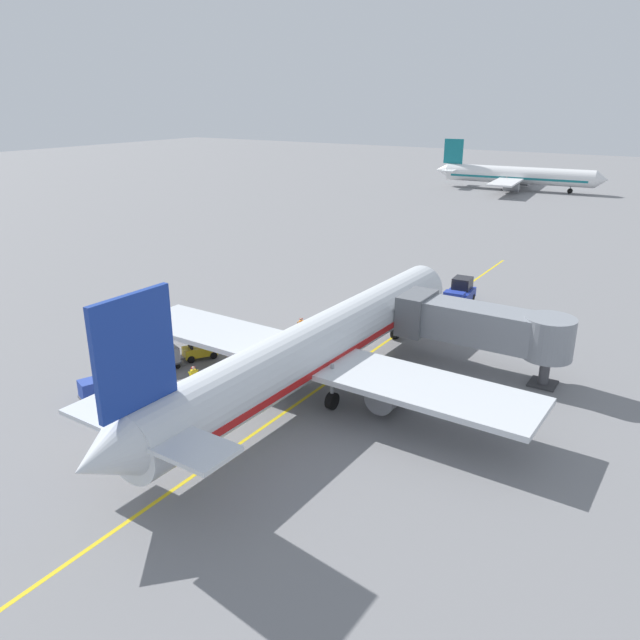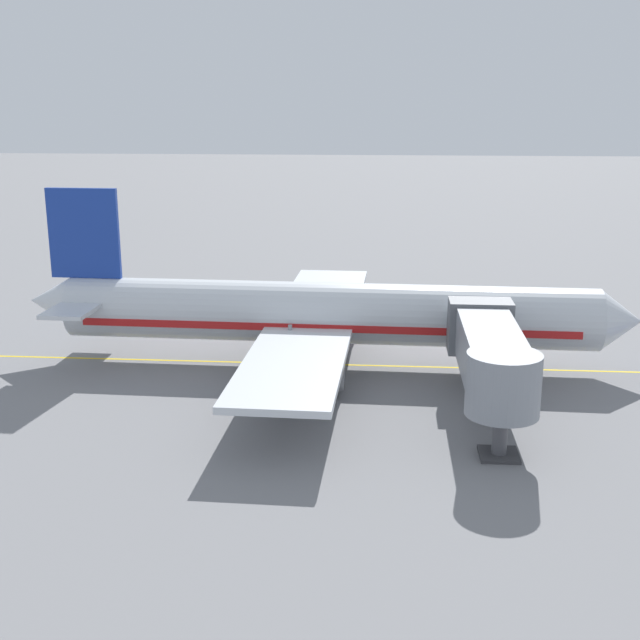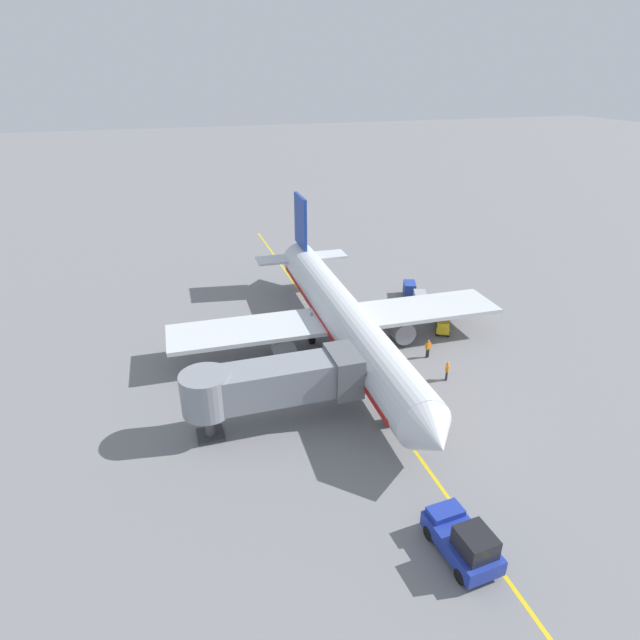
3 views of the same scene
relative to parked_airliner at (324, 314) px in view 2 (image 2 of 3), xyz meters
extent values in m
plane|color=slate|center=(0.01, 1.97, -3.19)|extent=(400.00, 400.00, 0.00)
cube|color=gold|center=(0.01, 1.97, -3.18)|extent=(0.24, 80.00, 0.01)
cylinder|color=silver|center=(0.01, 0.27, 0.10)|extent=(4.52, 32.08, 3.70)
cube|color=red|center=(0.01, 0.27, -0.36)|extent=(4.49, 29.53, 0.44)
cone|color=silver|center=(0.45, 17.47, 0.10)|extent=(3.69, 2.49, 3.63)
cone|color=silver|center=(-0.44, -17.12, 0.40)|extent=(3.22, 2.88, 3.14)
cube|color=black|center=(0.40, 15.67, 0.75)|extent=(2.80, 1.17, 0.60)
cube|color=silver|center=(-0.02, -0.73, -0.55)|extent=(30.12, 5.97, 0.36)
cylinder|color=gray|center=(-5.50, 0.21, -1.80)|extent=(2.08, 3.25, 2.00)
cylinder|color=gray|center=(5.50, -0.07, -1.80)|extent=(2.08, 3.25, 2.00)
cube|color=#193899|center=(-0.38, -14.72, 4.70)|extent=(0.43, 4.41, 5.50)
cube|color=silver|center=(-0.37, -14.52, 0.65)|extent=(10.06, 2.86, 0.24)
cylinder|color=black|center=(0.29, 11.47, -2.64)|extent=(0.48, 1.11, 1.10)
cylinder|color=gray|center=(0.29, 11.47, -1.09)|extent=(0.24, 0.24, 2.00)
cylinder|color=black|center=(-2.34, -1.67, -2.64)|extent=(0.48, 1.11, 1.10)
cylinder|color=gray|center=(-2.34, -1.67, -1.09)|extent=(0.24, 0.24, 2.00)
cylinder|color=black|center=(2.25, -1.79, -2.64)|extent=(0.48, 1.11, 1.10)
cylinder|color=gray|center=(2.25, -1.79, -1.09)|extent=(0.24, 0.24, 2.00)
cube|color=gray|center=(7.52, 9.02, 0.30)|extent=(10.48, 2.80, 2.60)
cube|color=slate|center=(3.08, 9.02, 0.30)|extent=(2.00, 3.50, 2.99)
cylinder|color=gray|center=(12.76, 9.02, 0.30)|extent=(3.36, 3.36, 2.86)
cylinder|color=#4C4C51|center=(12.76, 9.02, -2.09)|extent=(0.70, 0.70, 2.19)
cube|color=#38383A|center=(12.76, 9.02, -3.11)|extent=(1.80, 1.80, 0.16)
cube|color=gold|center=(-10.43, -0.26, -2.56)|extent=(2.31, 2.76, 0.70)
cube|color=gold|center=(-10.08, 0.33, -1.99)|extent=(1.41, 1.42, 0.44)
cube|color=black|center=(-10.78, -0.85, -1.89)|extent=(0.80, 0.57, 0.64)
cylinder|color=black|center=(-10.36, -0.16, -1.91)|extent=(0.20, 0.27, 0.54)
cylinder|color=black|center=(-10.44, 0.76, -2.91)|extent=(0.46, 0.58, 0.56)
cylinder|color=black|center=(-9.52, 0.21, -2.91)|extent=(0.46, 0.58, 0.56)
cylinder|color=black|center=(-11.34, -0.74, -2.91)|extent=(0.46, 0.58, 0.56)
cylinder|color=black|center=(-10.41, -1.29, -2.91)|extent=(0.46, 0.58, 0.56)
cube|color=#B21E1E|center=(-11.84, -3.63, -2.56)|extent=(2.29, 2.76, 0.70)
cube|color=#B21E1E|center=(-12.18, -3.03, -1.99)|extent=(1.41, 1.42, 0.44)
cube|color=black|center=(-11.49, -4.22, -1.89)|extent=(0.81, 0.56, 0.64)
cylinder|color=black|center=(-11.90, -3.52, -1.91)|extent=(0.20, 0.27, 0.54)
cylinder|color=black|center=(-12.74, -3.14, -2.91)|extent=(0.45, 0.58, 0.56)
cylinder|color=black|center=(-11.81, -2.60, -2.91)|extent=(0.45, 0.58, 0.56)
cylinder|color=black|center=(-11.87, -4.66, -2.91)|extent=(0.45, 0.58, 0.56)
cylinder|color=black|center=(-10.93, -4.12, -2.91)|extent=(0.45, 0.58, 0.56)
cube|color=#4C4C51|center=(-11.31, -3.14, -2.77)|extent=(2.00, 2.52, 0.12)
cube|color=#999EA3|center=(-11.31, -3.14, -2.16)|extent=(1.90, 2.39, 1.10)
cylinder|color=#4C4C51|center=(-10.79, -1.79, -2.78)|extent=(0.32, 0.68, 0.07)
cylinder|color=black|center=(-11.53, -2.17, -3.01)|extent=(0.24, 0.38, 0.36)
cylinder|color=black|center=(-10.50, -2.57, -3.01)|extent=(0.24, 0.38, 0.36)
cylinder|color=black|center=(-12.12, -3.71, -3.01)|extent=(0.24, 0.38, 0.36)
cylinder|color=black|center=(-11.09, -4.11, -3.01)|extent=(0.24, 0.38, 0.36)
cube|color=#4C4C51|center=(-11.00, -6.26, -2.77)|extent=(2.00, 2.52, 0.12)
cube|color=#999EA3|center=(-11.00, -6.26, -2.16)|extent=(1.90, 2.39, 1.10)
cylinder|color=#4C4C51|center=(-10.48, -4.91, -2.78)|extent=(0.32, 0.68, 0.07)
cylinder|color=black|center=(-11.22, -5.29, -3.01)|extent=(0.24, 0.38, 0.36)
cylinder|color=black|center=(-10.19, -5.69, -3.01)|extent=(0.24, 0.38, 0.36)
cylinder|color=black|center=(-11.82, -6.83, -3.01)|extent=(0.24, 0.38, 0.36)
cylinder|color=black|center=(-10.79, -7.23, -3.01)|extent=(0.24, 0.38, 0.36)
cube|color=#4C4C51|center=(-11.19, -9.13, -2.77)|extent=(2.00, 2.52, 0.12)
cube|color=#233D9E|center=(-11.19, -9.13, -2.16)|extent=(1.90, 2.39, 1.10)
cylinder|color=#4C4C51|center=(-10.67, -7.78, -2.78)|extent=(0.32, 0.68, 0.07)
cylinder|color=black|center=(-11.41, -8.16, -3.01)|extent=(0.24, 0.38, 0.36)
cylinder|color=black|center=(-10.38, -8.56, -3.01)|extent=(0.24, 0.38, 0.36)
cylinder|color=black|center=(-12.00, -9.70, -3.01)|extent=(0.24, 0.38, 0.36)
cylinder|color=black|center=(-10.97, -10.10, -3.01)|extent=(0.24, 0.38, 0.36)
cylinder|color=#232328|center=(-6.56, 3.77, -2.76)|extent=(0.15, 0.15, 0.85)
cylinder|color=#232328|center=(-6.76, 3.72, -2.76)|extent=(0.15, 0.15, 0.85)
cube|color=orange|center=(-6.66, 3.74, -2.04)|extent=(0.43, 0.33, 0.60)
cylinder|color=orange|center=(-6.42, 3.81, -2.09)|extent=(0.24, 0.14, 0.57)
cylinder|color=orange|center=(-6.90, 3.68, -2.09)|extent=(0.24, 0.14, 0.57)
sphere|color=#997051|center=(-6.66, 3.74, -1.61)|extent=(0.22, 0.22, 0.22)
cube|color=red|center=(-6.66, 3.74, -1.59)|extent=(0.28, 0.14, 0.10)
cylinder|color=#232328|center=(-6.33, 7.59, -2.76)|extent=(0.15, 0.15, 0.85)
cylinder|color=#232328|center=(-6.46, 7.44, -2.76)|extent=(0.15, 0.15, 0.85)
cube|color=orange|center=(-6.39, 7.51, -2.04)|extent=(0.43, 0.44, 0.60)
cylinder|color=orange|center=(-6.23, 7.70, -2.09)|extent=(0.22, 0.23, 0.57)
cylinder|color=orange|center=(-6.56, 7.33, -2.09)|extent=(0.22, 0.23, 0.57)
sphere|color=tan|center=(-6.39, 7.51, -1.61)|extent=(0.22, 0.22, 0.22)
cube|color=red|center=(-6.39, 7.51, -1.59)|extent=(0.24, 0.25, 0.10)
cylinder|color=#232328|center=(-7.06, -4.35, -2.76)|extent=(0.15, 0.15, 0.85)
cylinder|color=#232328|center=(-7.14, -4.53, -2.76)|extent=(0.15, 0.15, 0.85)
cube|color=yellow|center=(-7.10, -4.44, -2.04)|extent=(0.38, 0.45, 0.60)
cylinder|color=yellow|center=(-6.99, -4.21, -2.09)|extent=(0.18, 0.24, 0.57)
cylinder|color=yellow|center=(-7.20, -4.66, -2.09)|extent=(0.18, 0.24, 0.57)
sphere|color=beige|center=(-7.10, -4.44, -1.61)|extent=(0.22, 0.22, 0.22)
cube|color=red|center=(-7.10, -4.44, -1.59)|extent=(0.18, 0.27, 0.10)
camera|label=1|loc=(20.61, -32.07, 15.60)|focal=34.86mm
camera|label=2|loc=(47.66, 3.63, 12.54)|focal=45.77mm
camera|label=3|loc=(14.23, 39.13, 19.84)|focal=29.50mm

